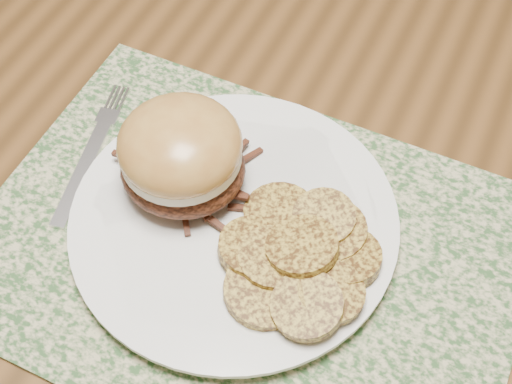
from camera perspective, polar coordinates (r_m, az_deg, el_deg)
ground at (r=1.42m, az=-4.82°, el=-8.28°), size 3.50×3.50×0.00m
dining_table at (r=0.88m, az=-7.89°, el=11.69°), size 1.50×0.90×0.75m
placemat at (r=0.60m, az=-0.74°, el=-4.67°), size 0.45×0.33×0.00m
dinner_plate at (r=0.60m, az=-1.76°, el=-2.40°), size 0.26×0.26×0.02m
pork_sandwich at (r=0.59m, az=-6.01°, el=2.99°), size 0.12×0.11×0.08m
roasted_potatoes at (r=0.57m, az=3.52°, el=-5.05°), size 0.14×0.15×0.04m
fork at (r=0.67m, az=-12.98°, el=3.20°), size 0.05×0.17×0.00m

